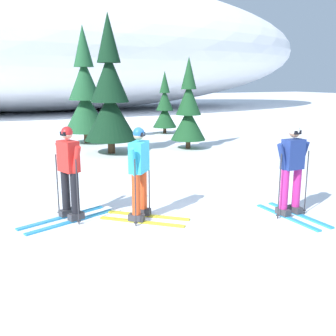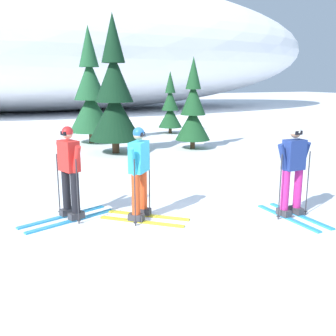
{
  "view_description": "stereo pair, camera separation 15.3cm",
  "coord_description": "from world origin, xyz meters",
  "views": [
    {
      "loc": [
        -3.52,
        -5.97,
        2.52
      ],
      "look_at": [
        -0.44,
        0.3,
        0.95
      ],
      "focal_mm": 42.19,
      "sensor_mm": 36.0,
      "label": 1
    },
    {
      "loc": [
        -3.38,
        -6.04,
        2.52
      ],
      "look_at": [
        -0.44,
        0.3,
        0.95
      ],
      "focal_mm": 42.19,
      "sensor_mm": 36.0,
      "label": 2
    }
  ],
  "objects": [
    {
      "name": "ground_plane",
      "position": [
        0.0,
        0.0,
        0.0
      ],
      "size": [
        120.0,
        120.0,
        0.0
      ],
      "primitive_type": "plane",
      "color": "white"
    },
    {
      "name": "skier_navy_jacket",
      "position": [
        1.7,
        -0.59,
        0.89
      ],
      "size": [
        0.76,
        1.59,
        1.71
      ],
      "color": "#2893CC",
      "rests_on": "ground"
    },
    {
      "name": "skier_red_jacket",
      "position": [
        -2.08,
        1.02,
        0.89
      ],
      "size": [
        1.8,
        0.96,
        1.72
      ],
      "color": "#2893CC",
      "rests_on": "ground"
    },
    {
      "name": "skier_cyan_jacket",
      "position": [
        -0.93,
        0.45,
        0.9
      ],
      "size": [
        1.48,
        1.42,
        1.7
      ],
      "color": "gold",
      "rests_on": "ground"
    },
    {
      "name": "pine_tree_center_left",
      "position": [
        0.55,
        9.76,
        1.92
      ],
      "size": [
        1.77,
        1.77,
        4.6
      ],
      "color": "#47301E",
      "rests_on": "ground"
    },
    {
      "name": "pine_tree_center",
      "position": [
        0.72,
        7.12,
        1.97
      ],
      "size": [
        1.81,
        1.81,
        4.7
      ],
      "color": "#47301E",
      "rests_on": "ground"
    },
    {
      "name": "pine_tree_center_right",
      "position": [
        3.6,
        6.78,
        1.4
      ],
      "size": [
        1.29,
        1.29,
        3.34
      ],
      "color": "#47301E",
      "rests_on": "ground"
    },
    {
      "name": "pine_tree_far_right",
      "position": [
        4.67,
        11.03,
        1.22
      ],
      "size": [
        1.13,
        1.13,
        2.92
      ],
      "color": "#47301E",
      "rests_on": "ground"
    },
    {
      "name": "snow_ridge_background",
      "position": [
        1.71,
        28.25,
        5.28
      ],
      "size": [
        49.41,
        21.29,
        10.55
      ],
      "primitive_type": "ellipsoid",
      "color": "white",
      "rests_on": "ground"
    }
  ]
}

